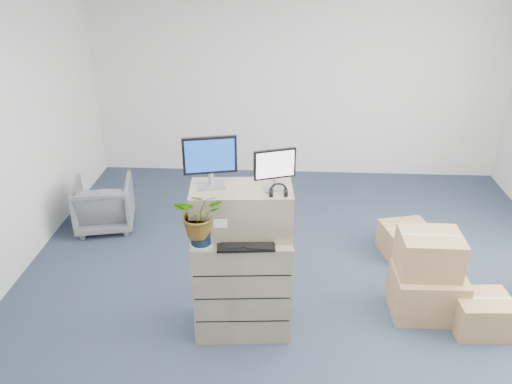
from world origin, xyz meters
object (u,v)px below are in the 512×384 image
(monitor_left, at_px, (210,159))
(potted_plant, at_px, (200,219))
(office_chair, at_px, (104,202))
(monitor_right, at_px, (275,167))
(filing_cabinet_lower, at_px, (242,282))
(water_bottle, at_px, (256,217))
(keyboard, at_px, (246,245))

(monitor_left, height_order, potted_plant, monitor_left)
(office_chair, bearing_deg, monitor_right, 129.55)
(office_chair, bearing_deg, potted_plant, 116.96)
(monitor_right, bearing_deg, office_chair, 122.83)
(filing_cabinet_lower, height_order, monitor_right, monitor_right)
(monitor_left, bearing_deg, water_bottle, -8.04)
(keyboard, bearing_deg, monitor_left, 136.36)
(filing_cabinet_lower, relative_size, water_bottle, 4.10)
(monitor_right, relative_size, potted_plant, 0.80)
(potted_plant, xyz_separation_m, office_chair, (-1.54, 1.88, -0.88))
(monitor_left, bearing_deg, keyboard, -51.07)
(keyboard, distance_m, office_chair, 2.77)
(monitor_left, relative_size, water_bottle, 1.80)
(office_chair, bearing_deg, monitor_left, 121.83)
(filing_cabinet_lower, height_order, water_bottle, water_bottle)
(filing_cabinet_lower, xyz_separation_m, water_bottle, (0.12, 0.10, 0.61))
(monitor_left, xyz_separation_m, potted_plant, (-0.07, -0.23, -0.43))
(water_bottle, height_order, potted_plant, potted_plant)
(water_bottle, bearing_deg, office_chair, 140.59)
(monitor_left, bearing_deg, monitor_right, -14.69)
(filing_cabinet_lower, bearing_deg, keyboard, -78.84)
(monitor_right, height_order, potted_plant, monitor_right)
(filing_cabinet_lower, relative_size, monitor_right, 2.87)
(monitor_right, relative_size, water_bottle, 1.43)
(water_bottle, relative_size, potted_plant, 0.56)
(water_bottle, xyz_separation_m, potted_plant, (-0.44, -0.26, 0.12))
(water_bottle, bearing_deg, keyboard, -104.67)
(filing_cabinet_lower, height_order, monitor_left, monitor_left)
(filing_cabinet_lower, relative_size, monitor_left, 2.27)
(water_bottle, bearing_deg, filing_cabinet_lower, -141.15)
(filing_cabinet_lower, relative_size, office_chair, 1.43)
(water_bottle, bearing_deg, monitor_left, -175.29)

